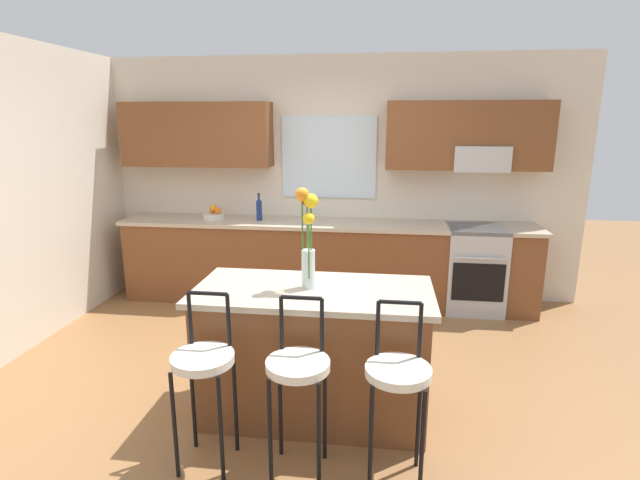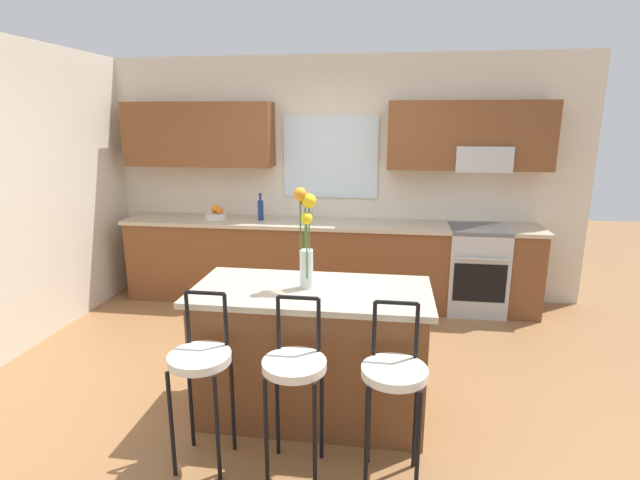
# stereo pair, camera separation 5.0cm
# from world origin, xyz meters

# --- Properties ---
(ground_plane) EXTENTS (14.00, 14.00, 0.00)m
(ground_plane) POSITION_xyz_m (0.00, 0.00, 0.00)
(ground_plane) COLOR olive
(wall_left) EXTENTS (0.12, 4.60, 2.70)m
(wall_left) POSITION_xyz_m (-2.56, 0.30, 1.35)
(wall_left) COLOR beige
(wall_left) RESTS_ON ground
(back_wall_assembly) EXTENTS (5.60, 0.50, 2.70)m
(back_wall_assembly) POSITION_xyz_m (0.03, 1.99, 1.51)
(back_wall_assembly) COLOR beige
(back_wall_assembly) RESTS_ON ground
(counter_run) EXTENTS (4.56, 0.64, 0.92)m
(counter_run) POSITION_xyz_m (-0.00, 1.70, 0.47)
(counter_run) COLOR brown
(counter_run) RESTS_ON ground
(sink_faucet) EXTENTS (0.02, 0.13, 0.23)m
(sink_faucet) POSITION_xyz_m (-0.20, 1.84, 1.06)
(sink_faucet) COLOR #B7BABC
(sink_faucet) RESTS_ON counter_run
(oven_range) EXTENTS (0.60, 0.64, 0.92)m
(oven_range) POSITION_xyz_m (1.61, 1.68, 0.46)
(oven_range) COLOR #B7BABC
(oven_range) RESTS_ON ground
(kitchen_island) EXTENTS (1.58, 0.76, 0.92)m
(kitchen_island) POSITION_xyz_m (0.17, -0.47, 0.46)
(kitchen_island) COLOR brown
(kitchen_island) RESTS_ON ground
(bar_stool_near) EXTENTS (0.36, 0.36, 1.04)m
(bar_stool_near) POSITION_xyz_m (-0.38, -1.06, 0.64)
(bar_stool_near) COLOR black
(bar_stool_near) RESTS_ON ground
(bar_stool_middle) EXTENTS (0.36, 0.36, 1.04)m
(bar_stool_middle) POSITION_xyz_m (0.17, -1.06, 0.64)
(bar_stool_middle) COLOR black
(bar_stool_middle) RESTS_ON ground
(bar_stool_far) EXTENTS (0.36, 0.36, 1.04)m
(bar_stool_far) POSITION_xyz_m (0.72, -1.06, 0.64)
(bar_stool_far) COLOR black
(bar_stool_far) RESTS_ON ground
(flower_vase) EXTENTS (0.15, 0.16, 0.67)m
(flower_vase) POSITION_xyz_m (0.14, -0.45, 1.29)
(flower_vase) COLOR silver
(flower_vase) RESTS_ON kitchen_island
(fruit_bowl_oranges) EXTENTS (0.24, 0.24, 0.16)m
(fruit_bowl_oranges) POSITION_xyz_m (-1.27, 1.70, 0.97)
(fruit_bowl_oranges) COLOR silver
(fruit_bowl_oranges) RESTS_ON counter_run
(bottle_olive_oil) EXTENTS (0.06, 0.06, 0.30)m
(bottle_olive_oil) POSITION_xyz_m (-0.75, 1.70, 1.04)
(bottle_olive_oil) COLOR navy
(bottle_olive_oil) RESTS_ON counter_run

